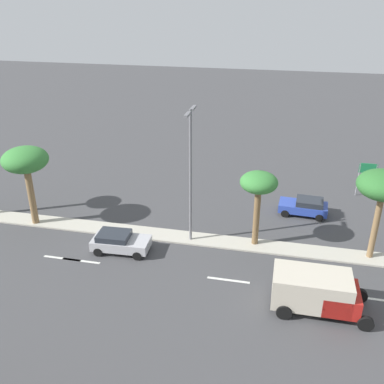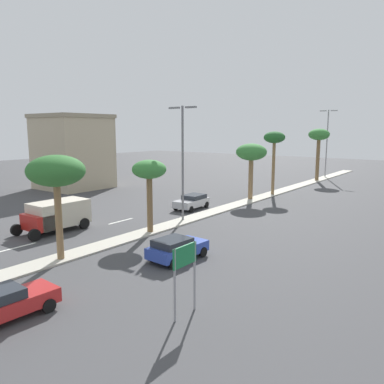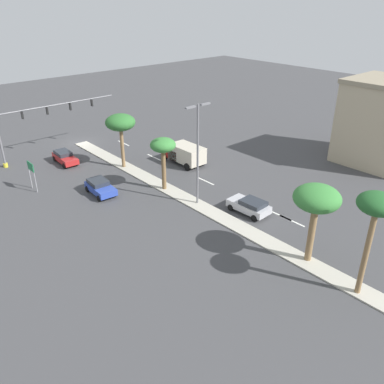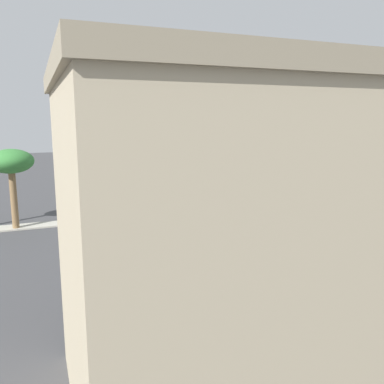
# 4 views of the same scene
# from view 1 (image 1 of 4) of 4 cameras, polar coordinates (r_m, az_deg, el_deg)

# --- Properties ---
(ground_plane) EXTENTS (160.00, 160.00, 0.00)m
(ground_plane) POSITION_cam_1_polar(r_m,az_deg,el_deg) (34.49, -9.09, -5.13)
(ground_plane) COLOR #424244
(median_curb) EXTENTS (1.80, 76.86, 0.12)m
(median_curb) POSITION_cam_1_polar(r_m,az_deg,el_deg) (38.19, -21.17, -3.39)
(median_curb) COLOR #B7B2A3
(median_curb) RESTS_ON ground
(lane_stripe_front) EXTENTS (0.20, 2.80, 0.01)m
(lane_stripe_front) POSITION_cam_1_polar(r_m,az_deg,el_deg) (28.84, 4.84, -11.53)
(lane_stripe_front) COLOR silver
(lane_stripe_front) RESTS_ON ground
(lane_stripe_inboard) EXTENTS (0.20, 2.80, 0.01)m
(lane_stripe_inboard) POSITION_cam_1_polar(r_m,az_deg,el_deg) (31.53, -14.45, -8.81)
(lane_stripe_inboard) COLOR silver
(lane_stripe_inboard) RESTS_ON ground
(lane_stripe_mid) EXTENTS (0.20, 2.80, 0.01)m
(lane_stripe_mid) POSITION_cam_1_polar(r_m,az_deg,el_deg) (32.15, -16.78, -8.40)
(lane_stripe_mid) COLOR silver
(lane_stripe_mid) RESTS_ON ground
(directional_road_sign) EXTENTS (0.10, 1.56, 3.20)m
(directional_road_sign) POSITION_cam_1_polar(r_m,az_deg,el_deg) (41.91, 22.20, 2.40)
(directional_road_sign) COLOR gray
(directional_road_sign) RESTS_ON ground
(palm_tree_front) EXTENTS (3.49, 3.49, 6.48)m
(palm_tree_front) POSITION_cam_1_polar(r_m,az_deg,el_deg) (30.88, 24.02, 0.65)
(palm_tree_front) COLOR olive
(palm_tree_front) RESTS_ON median_curb
(palm_tree_leading) EXTENTS (2.67, 2.67, 5.67)m
(palm_tree_leading) POSITION_cam_1_polar(r_m,az_deg,el_deg) (30.47, 8.82, 0.90)
(palm_tree_leading) COLOR brown
(palm_tree_leading) RESTS_ON median_curb
(palm_tree_mid) EXTENTS (3.51, 3.51, 6.40)m
(palm_tree_mid) POSITION_cam_1_polar(r_m,az_deg,el_deg) (35.20, -21.18, 3.78)
(palm_tree_mid) COLOR olive
(palm_tree_mid) RESTS_ON median_curb
(street_lamp_outboard) EXTENTS (2.90, 0.24, 9.98)m
(street_lamp_outboard) POSITION_cam_1_polar(r_m,az_deg,el_deg) (30.19, -0.20, 3.28)
(street_lamp_outboard) COLOR slate
(street_lamp_outboard) RESTS_ON median_curb
(sedan_blue_far) EXTENTS (2.24, 4.08, 1.44)m
(sedan_blue_far) POSITION_cam_1_polar(r_m,az_deg,el_deg) (37.38, 14.66, -1.83)
(sedan_blue_far) COLOR #2D47AD
(sedan_blue_far) RESTS_ON ground
(sedan_silver_left) EXTENTS (2.22, 4.20, 1.44)m
(sedan_silver_left) POSITION_cam_1_polar(r_m,az_deg,el_deg) (31.67, -9.55, -6.48)
(sedan_silver_left) COLOR #B2B2B7
(sedan_silver_left) RESTS_ON ground
(box_truck) EXTENTS (2.76, 5.68, 2.40)m
(box_truck) POSITION_cam_1_polar(r_m,az_deg,el_deg) (26.75, 16.31, -12.46)
(box_truck) COLOR #B21E19
(box_truck) RESTS_ON ground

